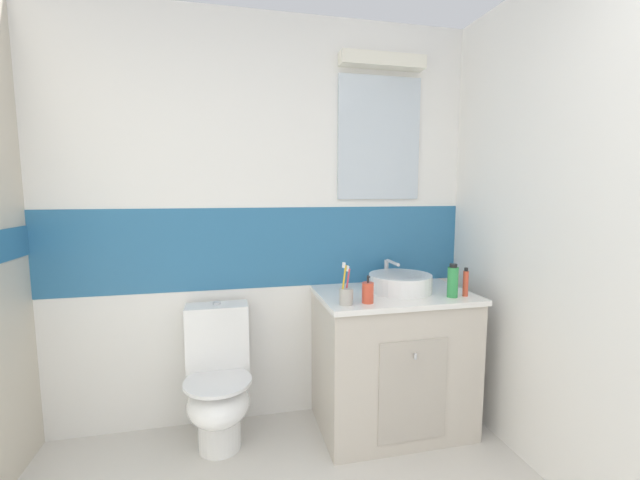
{
  "coord_description": "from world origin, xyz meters",
  "views": [
    {
      "loc": [
        -0.23,
        -0.09,
        1.45
      ],
      "look_at": [
        0.25,
        1.99,
        1.19
      ],
      "focal_mm": 22.66,
      "sensor_mm": 36.0,
      "label": 1
    }
  ],
  "objects": [
    {
      "name": "vanity_cabinet",
      "position": [
        0.73,
        2.11,
        0.43
      ],
      "size": [
        0.9,
        0.61,
        0.85
      ],
      "color": "beige",
      "rests_on": "ground_plane"
    },
    {
      "name": "toilet",
      "position": [
        -0.3,
        2.16,
        0.37
      ],
      "size": [
        0.37,
        0.5,
        0.8
      ],
      "color": "white",
      "rests_on": "ground_plane"
    },
    {
      "name": "soap_dispenser",
      "position": [
        0.5,
        1.92,
        0.91
      ],
      "size": [
        0.06,
        0.06,
        0.15
      ],
      "color": "#D84C33",
      "rests_on": "vanity_cabinet"
    },
    {
      "name": "toothbrush_cup",
      "position": [
        0.38,
        1.92,
        0.9
      ],
      "size": [
        0.07,
        0.07,
        0.23
      ],
      "color": "#B2ADA3",
      "rests_on": "vanity_cabinet"
    },
    {
      "name": "sink_basin",
      "position": [
        0.78,
        2.12,
        0.91
      ],
      "size": [
        0.38,
        0.42,
        0.17
      ],
      "color": "white",
      "rests_on": "vanity_cabinet"
    },
    {
      "name": "toothpaste_tube_upright",
      "position": [
        1.09,
        1.93,
        0.93
      ],
      "size": [
        0.03,
        0.03,
        0.17
      ],
      "color": "#D84C33",
      "rests_on": "vanity_cabinet"
    },
    {
      "name": "mouthwash_bottle",
      "position": [
        1.01,
        1.93,
        0.94
      ],
      "size": [
        0.06,
        0.06,
        0.19
      ],
      "color": "green",
      "rests_on": "vanity_cabinet"
    },
    {
      "name": "wall_right_plain",
      "position": [
        1.35,
        1.2,
        1.25
      ],
      "size": [
        0.1,
        3.48,
        2.5
      ],
      "primitive_type": "cube",
      "color": "white",
      "rests_on": "ground_plane"
    },
    {
      "name": "wall_back_tiled",
      "position": [
        0.01,
        2.45,
        1.26
      ],
      "size": [
        3.2,
        0.2,
        2.5
      ],
      "color": "white",
      "rests_on": "ground_plane"
    }
  ]
}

